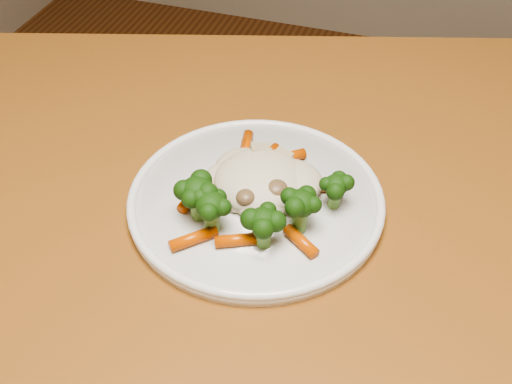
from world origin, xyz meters
TOP-DOWN VIEW (x-y plane):
  - dining_table at (-0.10, -0.31)m, footprint 1.36×1.10m
  - plate at (-0.07, -0.27)m, footprint 0.27×0.27m
  - meal at (-0.06, -0.28)m, footprint 0.17×0.20m

SIDE VIEW (x-z plane):
  - dining_table at x=-0.10m, z-range 0.27..1.02m
  - plate at x=-0.07m, z-range 0.75..0.76m
  - meal at x=-0.06m, z-range 0.76..0.81m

